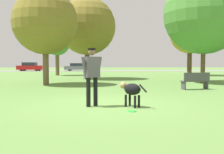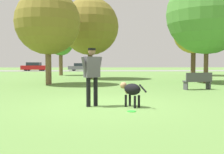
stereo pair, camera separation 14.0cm
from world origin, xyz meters
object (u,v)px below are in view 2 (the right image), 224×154
object	(u,v)px
tree_near_left	(48,22)
tree_far_right	(194,34)
tree_far_left	(61,43)
parked_car_red	(34,67)
person	(92,71)
frisbee	(132,111)
parked_car_grey	(82,67)
tree_mid_center	(90,26)
dog	(131,90)
park_bench	(198,80)
tree_near_right	(207,14)

from	to	relation	value
tree_near_left	tree_far_right	bearing A→B (deg)	39.62
tree_far_right	tree_far_left	distance (m)	13.50
parked_car_red	tree_far_right	bearing A→B (deg)	-34.98
person	frisbee	size ratio (longest dim) A/B	7.27
parked_car_red	parked_car_grey	bearing A→B (deg)	0.45
person	parked_car_grey	xyz separation A→B (m)	(-2.89, 33.11, -0.47)
tree_mid_center	dog	bearing A→B (deg)	-82.16
parked_car_red	tree_near_left	bearing A→B (deg)	-71.63
dog	tree_near_left	world-z (taller)	tree_near_left
parked_car_grey	park_bench	size ratio (longest dim) A/B	3.02
tree_far_right	parked_car_red	size ratio (longest dim) A/B	1.60
parked_car_red	park_bench	xyz separation A→B (m)	(15.31, -28.65, -0.19)
person	dog	xyz separation A→B (m)	(1.18, -0.16, -0.55)
tree_near_left	parked_car_grey	distance (m)	25.30
tree_far_right	tree_mid_center	bearing A→B (deg)	-154.37
tree_near_left	tree_far_left	bearing A→B (deg)	95.18
tree_far_left	parked_car_red	world-z (taller)	tree_far_left
parked_car_grey	tree_near_right	bearing A→B (deg)	-69.96
frisbee	parked_car_grey	world-z (taller)	parked_car_grey
tree_far_right	tree_mid_center	xyz separation A→B (m)	(-10.20, -4.89, -0.01)
park_bench	tree_near_left	bearing A→B (deg)	-33.89
frisbee	park_bench	bearing A→B (deg)	55.19
park_bench	tree_mid_center	bearing A→B (deg)	-68.19
tree_near_right	parked_car_grey	distance (m)	26.48
person	tree_far_left	world-z (taller)	tree_far_left
dog	frisbee	size ratio (longest dim) A/B	3.27
person	tree_mid_center	xyz separation A→B (m)	(-0.69, 13.43, 3.16)
tree_far_left	parked_car_grey	bearing A→B (deg)	85.72
tree_near_left	tree_far_left	size ratio (longest dim) A/B	1.22
tree_mid_center	person	bearing A→B (deg)	-87.06
frisbee	tree_mid_center	xyz separation A→B (m)	(-1.80, 14.33, 4.22)
frisbee	tree_near_right	distance (m)	12.27
person	park_bench	bearing A→B (deg)	7.60
person	tree_near_left	xyz separation A→B (m)	(-2.95, 8.00, 2.67)
tree_far_left	parked_car_grey	world-z (taller)	tree_far_left
frisbee	tree_near_right	world-z (taller)	tree_near_right
parked_car_red	parked_car_grey	size ratio (longest dim) A/B	0.90
dog	parked_car_red	xyz separation A→B (m)	(-11.51, 33.48, 0.13)
tree_mid_center	parked_car_grey	size ratio (longest dim) A/B	1.50
tree_far_right	parked_car_grey	size ratio (longest dim) A/B	1.44
frisbee	parked_car_grey	size ratio (longest dim) A/B	0.06
parked_car_red	park_bench	bearing A→B (deg)	-59.74
tree_far_left	dog	bearing A→B (deg)	-75.00
tree_near_right	tree_near_left	bearing A→B (deg)	-175.03
tree_mid_center	tree_far_left	xyz separation A→B (m)	(-3.26, 5.56, -0.91)
parked_car_red	tree_near_right	bearing A→B (deg)	-52.47
parked_car_red	parked_car_grey	distance (m)	7.44
tree_far_right	tree_mid_center	distance (m)	11.31
tree_near_left	park_bench	world-z (taller)	tree_near_left
tree_far_left	park_bench	world-z (taller)	tree_far_left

